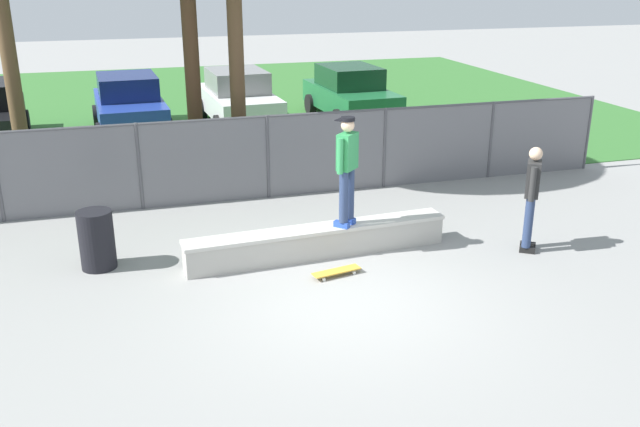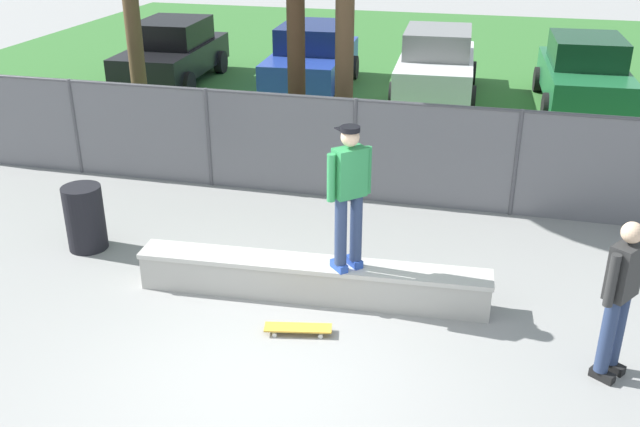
# 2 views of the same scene
# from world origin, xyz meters

# --- Properties ---
(ground_plane) EXTENTS (80.00, 80.00, 0.00)m
(ground_plane) POSITION_xyz_m (0.00, 0.00, 0.00)
(ground_plane) COLOR gray
(grass_strip) EXTENTS (27.53, 20.00, 0.02)m
(grass_strip) POSITION_xyz_m (0.00, 15.34, 0.01)
(grass_strip) COLOR #336B2D
(grass_strip) RESTS_ON ground
(concrete_ledge) EXTENTS (4.54, 0.75, 0.51)m
(concrete_ledge) POSITION_xyz_m (0.13, 1.76, 0.26)
(concrete_ledge) COLOR #A8A59E
(concrete_ledge) RESTS_ON ground
(skateboarder) EXTENTS (0.46, 0.45, 1.84)m
(skateboarder) POSITION_xyz_m (0.60, 1.71, 1.54)
(skateboarder) COLOR #2647A5
(skateboarder) RESTS_ON concrete_ledge
(skateboard) EXTENTS (0.82, 0.35, 0.09)m
(skateboard) POSITION_xyz_m (0.18, 0.91, 0.07)
(skateboard) COLOR gold
(skateboard) RESTS_ON ground
(chainlink_fence) EXTENTS (15.60, 0.07, 1.75)m
(chainlink_fence) POSITION_xyz_m (-0.00, 5.04, 0.95)
(chainlink_fence) COLOR #4C4C51
(chainlink_fence) RESTS_ON ground
(car_black) EXTENTS (2.18, 4.28, 1.66)m
(car_black) POSITION_xyz_m (-6.37, 11.73, 0.84)
(car_black) COLOR black
(car_black) RESTS_ON ground
(car_blue) EXTENTS (2.18, 4.28, 1.66)m
(car_blue) POSITION_xyz_m (-2.57, 12.00, 0.84)
(car_blue) COLOR #233D9E
(car_blue) RESTS_ON ground
(car_white) EXTENTS (2.18, 4.28, 1.66)m
(car_white) POSITION_xyz_m (0.64, 12.09, 0.84)
(car_white) COLOR silver
(car_white) RESTS_ON ground
(car_green) EXTENTS (2.18, 4.28, 1.66)m
(car_green) POSITION_xyz_m (4.15, 11.92, 0.84)
(car_green) COLOR #1E6638
(car_green) RESTS_ON ground
(bystander) EXTENTS (0.42, 0.51, 1.82)m
(bystander) POSITION_xyz_m (3.63, 0.98, 1.01)
(bystander) COLOR black
(bystander) RESTS_ON ground
(trash_bin) EXTENTS (0.56, 0.56, 0.96)m
(trash_bin) POSITION_xyz_m (-3.41, 2.30, 0.48)
(trash_bin) COLOR black
(trash_bin) RESTS_ON ground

